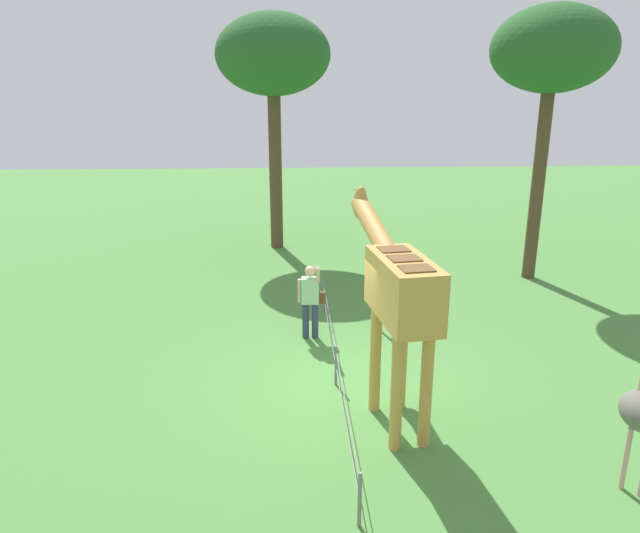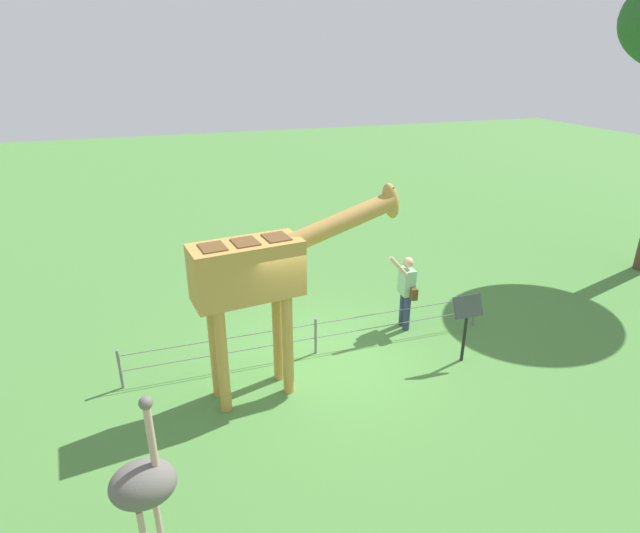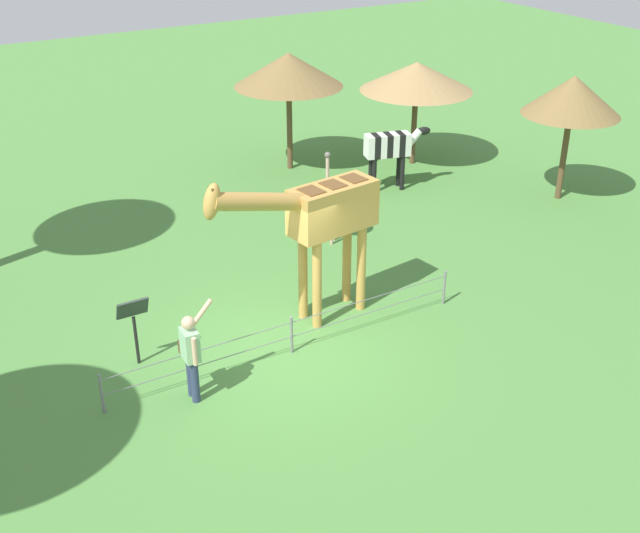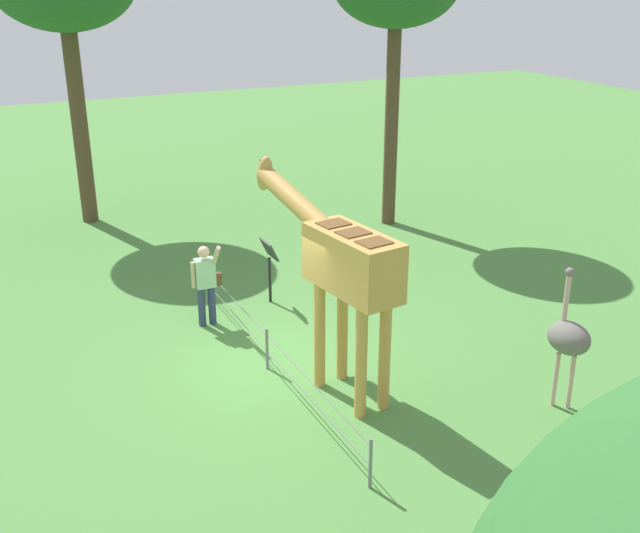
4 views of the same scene
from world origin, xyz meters
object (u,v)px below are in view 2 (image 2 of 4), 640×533
at_px(visitor, 406,288).
at_px(giraffe, 265,273).
at_px(info_sign, 467,315).
at_px(ostrich, 144,484).

bearing_deg(visitor, giraffe, -159.61).
distance_m(visitor, info_sign, 1.54).
height_order(giraffe, visitor, giraffe).
bearing_deg(visitor, ostrich, -142.28).
xyz_separation_m(giraffe, info_sign, (3.62, -0.29, -1.21)).
distance_m(visitor, ostrich, 6.50).
height_order(visitor, ostrich, ostrich).
distance_m(giraffe, ostrich, 3.57).
xyz_separation_m(ostrich, info_sign, (5.60, 2.51, -0.23)).
distance_m(ostrich, info_sign, 6.14).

